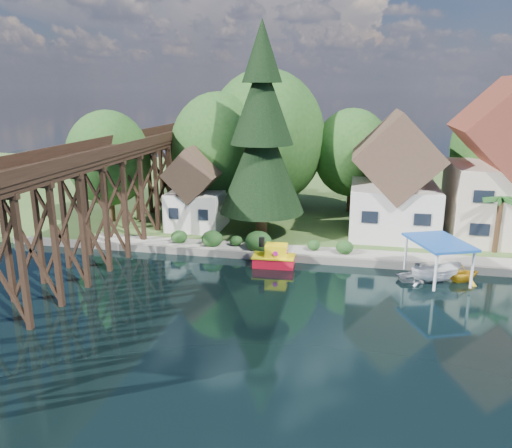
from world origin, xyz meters
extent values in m
plane|color=black|center=(0.00, 0.00, 0.00)|extent=(140.00, 140.00, 0.00)
cube|color=#314F1F|center=(0.00, 34.00, 0.25)|extent=(140.00, 52.00, 0.50)
cube|color=slate|center=(4.00, 8.00, 0.31)|extent=(60.00, 0.40, 0.62)
cube|color=gray|center=(6.00, 9.30, 0.53)|extent=(50.00, 2.60, 0.06)
cube|color=black|center=(-16.00, -3.20, 4.00)|extent=(4.00, 0.36, 8.00)
cube|color=black|center=(-16.00, 0.00, 4.00)|extent=(4.00, 0.36, 8.00)
cube|color=black|center=(-16.00, 3.20, 4.00)|extent=(4.00, 0.36, 8.00)
cube|color=black|center=(-16.00, 6.40, 4.00)|extent=(4.00, 0.36, 8.00)
cube|color=black|center=(-16.00, 9.60, 4.00)|extent=(4.00, 0.36, 8.00)
cube|color=black|center=(-16.00, 12.80, 4.00)|extent=(4.00, 0.36, 8.00)
cube|color=black|center=(-16.00, 16.00, 4.00)|extent=(4.00, 0.36, 8.00)
cube|color=black|center=(-16.00, 19.20, 4.00)|extent=(4.00, 0.36, 8.00)
cube|color=black|center=(-16.00, 22.40, 4.00)|extent=(4.00, 0.36, 8.00)
cube|color=black|center=(-16.00, 25.60, 4.00)|extent=(4.00, 0.36, 8.00)
cube|color=black|center=(-17.75, 6.00, 8.05)|extent=(0.35, 44.00, 0.35)
cube|color=black|center=(-14.25, 6.00, 8.05)|extent=(0.35, 44.00, 0.35)
cube|color=black|center=(-16.00, 6.00, 8.35)|extent=(4.00, 44.00, 0.30)
cube|color=black|center=(-18.00, 6.00, 8.90)|extent=(0.12, 44.00, 0.80)
cube|color=black|center=(-14.00, 6.00, 8.90)|extent=(0.12, 44.00, 0.80)
cube|color=silver|center=(7.00, 16.00, 2.75)|extent=(7.50, 8.00, 4.50)
cube|color=#4E392A|center=(7.00, 16.00, 7.70)|extent=(7.64, 8.64, 7.64)
cube|color=black|center=(4.90, 11.96, 2.98)|extent=(1.35, 0.08, 1.00)
cube|color=black|center=(9.10, 11.96, 2.98)|extent=(1.35, 0.08, 1.00)
cube|color=beige|center=(16.00, 16.50, 3.75)|extent=(8.50, 8.50, 6.50)
cube|color=maroon|center=(16.00, 16.50, 10.06)|extent=(8.65, 9.18, 8.65)
cube|color=black|center=(13.62, 12.21, 4.08)|extent=(1.53, 0.08, 1.00)
cube|color=silver|center=(-11.00, 14.50, 2.25)|extent=(5.00, 5.00, 3.50)
cube|color=#4E392A|center=(-11.00, 14.50, 5.80)|extent=(5.09, 5.40, 5.09)
cube|color=black|center=(-12.40, 11.96, 2.43)|extent=(0.90, 0.08, 1.00)
cube|color=black|center=(-9.60, 11.96, 2.43)|extent=(0.90, 0.08, 1.00)
cylinder|color=#382314|center=(-10.00, 19.00, 2.75)|extent=(0.50, 0.50, 4.50)
ellipsoid|color=#204819|center=(-10.00, 19.00, 7.50)|extent=(4.40, 4.40, 5.06)
cylinder|color=#382314|center=(-6.00, 23.00, 2.98)|extent=(0.50, 0.50, 4.95)
ellipsoid|color=#204819|center=(-6.00, 23.00, 8.20)|extent=(5.00, 5.00, 5.75)
cylinder|color=#382314|center=(3.00, 24.00, 2.52)|extent=(0.50, 0.50, 4.05)
ellipsoid|color=#204819|center=(3.00, 24.00, 6.80)|extent=(4.00, 4.00, 4.60)
cylinder|color=#382314|center=(18.00, 24.00, 2.75)|extent=(0.50, 0.50, 4.50)
ellipsoid|color=#204819|center=(18.00, 24.00, 7.50)|extent=(4.60, 4.60, 5.29)
cylinder|color=#382314|center=(-20.00, 15.00, 2.52)|extent=(0.50, 0.50, 4.05)
ellipsoid|color=#204819|center=(-20.00, 15.00, 6.80)|extent=(4.00, 4.00, 4.60)
ellipsoid|color=#1A3B15|center=(-8.00, 9.20, 1.27)|extent=(1.98, 1.98, 1.53)
ellipsoid|color=#1A3B15|center=(-6.00, 9.50, 1.09)|extent=(1.54, 1.54, 1.19)
ellipsoid|color=#1A3B15|center=(-4.00, 9.00, 1.35)|extent=(2.20, 2.20, 1.70)
ellipsoid|color=#1A3B15|center=(-11.00, 9.40, 1.18)|extent=(1.76, 1.76, 1.36)
ellipsoid|color=#1A3B15|center=(0.50, 9.60, 1.09)|extent=(1.54, 1.54, 1.19)
ellipsoid|color=#1A3B15|center=(3.00, 9.30, 1.18)|extent=(1.76, 1.76, 1.36)
cylinder|color=#382314|center=(-4.49, 13.02, 2.20)|extent=(1.02, 1.02, 3.39)
cone|color=black|center=(-4.49, 13.02, 7.29)|extent=(7.47, 7.47, 9.05)
cone|color=black|center=(-4.49, 13.02, 12.38)|extent=(5.43, 5.43, 7.35)
cone|color=black|center=(-4.49, 13.02, 16.34)|extent=(3.39, 3.39, 5.09)
cylinder|color=#382314|center=(14.95, 12.21, 2.62)|extent=(0.42, 0.42, 4.24)
ellipsoid|color=#1A4F1F|center=(14.95, 12.21, 4.94)|extent=(4.00, 4.00, 0.96)
cube|color=red|center=(-2.32, 6.70, 0.36)|extent=(3.19, 1.78, 0.83)
cube|color=yellow|center=(-2.32, 6.70, 0.81)|extent=(3.29, 1.89, 0.10)
cube|color=yellow|center=(-2.11, 6.70, 1.25)|extent=(1.71, 1.31, 1.04)
cylinder|color=black|center=(-3.26, 6.66, 1.93)|extent=(0.46, 0.46, 0.73)
cylinder|color=#AC0D84|center=(-2.09, 6.06, 1.25)|extent=(0.38, 0.10, 0.38)
cylinder|color=#AC0D84|center=(-2.14, 7.35, 1.25)|extent=(0.38, 0.10, 0.38)
cylinder|color=#AC0D84|center=(-1.28, 6.74, 1.25)|extent=(0.10, 0.38, 0.38)
imported|color=white|center=(8.64, 5.98, 0.36)|extent=(4.13, 3.52, 0.73)
imported|color=white|center=(9.55, 5.76, 0.75)|extent=(4.13, 2.81, 1.49)
cube|color=#1A50AE|center=(9.55, 5.76, 2.99)|extent=(4.85, 5.67, 0.18)
cylinder|color=white|center=(11.58, 4.33, 1.65)|extent=(0.18, 0.18, 2.69)
cylinder|color=white|center=(10.00, 8.20, 1.65)|extent=(0.18, 0.18, 2.69)
cylinder|color=white|center=(9.09, 3.31, 1.65)|extent=(0.18, 0.18, 2.69)
cylinder|color=white|center=(7.51, 7.19, 1.65)|extent=(0.18, 0.18, 2.69)
imported|color=gold|center=(11.46, 6.32, 0.71)|extent=(3.47, 3.32, 1.42)
camera|label=1|loc=(3.63, -29.34, 13.43)|focal=35.00mm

